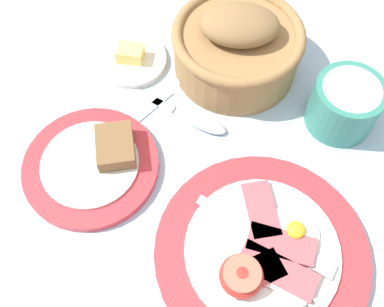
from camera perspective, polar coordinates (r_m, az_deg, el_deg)
name	(u,v)px	position (r m, az deg, el deg)	size (l,w,h in m)	color
ground_plane	(208,236)	(0.58, 2.05, -10.37)	(3.00, 3.00, 0.00)	#A3BCD1
breakfast_plate	(262,253)	(0.57, 8.85, -12.42)	(0.26, 0.26, 0.04)	red
bread_plate	(94,163)	(0.62, -12.35, -1.22)	(0.18, 0.18, 0.04)	red
sugar_cup	(345,104)	(0.66, 18.84, 5.95)	(0.10, 0.10, 0.07)	#337F6B
bread_basket	(237,46)	(0.68, 5.74, 13.45)	(0.19, 0.19, 0.11)	olive
butter_dish	(131,59)	(0.72, -7.73, 11.83)	(0.11, 0.11, 0.03)	silver
teaspoon_by_saucer	(187,115)	(0.65, -0.60, 4.92)	(0.19, 0.05, 0.01)	silver
teaspoon_near_cup	(181,81)	(0.69, -1.38, 9.20)	(0.09, 0.18, 0.01)	silver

